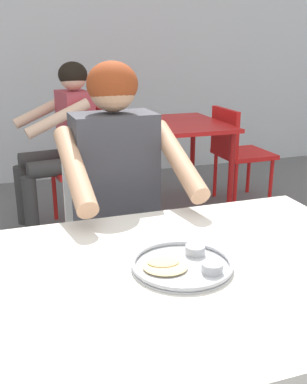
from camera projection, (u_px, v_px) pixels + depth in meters
table_foreground at (187, 289)px, 1.27m from camera, size 1.26×0.91×0.72m
thali_tray at (183, 264)px, 1.25m from camera, size 0.29×0.29×0.03m
chair_foreground at (110, 228)px, 2.09m from camera, size 0.41×0.43×0.85m
diner_foreground at (122, 191)px, 1.82m from camera, size 0.50×0.56×1.26m
table_background_red at (166, 134)px, 3.50m from camera, size 0.91×0.85×0.73m
chair_red_left at (88, 158)px, 3.32m from camera, size 0.43×0.46×0.88m
chair_red_right at (236, 148)px, 3.77m from camera, size 0.43×0.45×0.81m
patron_background at (63, 131)px, 3.23m from camera, size 0.59×0.54×1.20m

